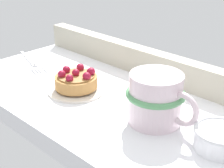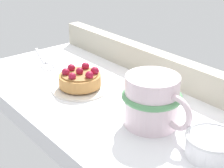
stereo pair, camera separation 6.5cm
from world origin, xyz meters
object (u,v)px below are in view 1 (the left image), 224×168
Objects in this scene: raspberry_tart at (76,80)px; dessert_fork at (31,61)px; dessert_plate at (77,89)px; sugar_bowl at (219,139)px; coffee_mug at (156,98)px.

raspberry_tart is 21.45cm from dessert_fork.
raspberry_tart reaches higher than dessert_plate.
coffee_mug is at bearing -178.14° from sugar_bowl.
coffee_mug is 1.65× the size of sugar_bowl.
raspberry_tart is at bearing -6.98° from dessert_fork.
raspberry_tart reaches higher than dessert_fork.
coffee_mug is 41.15cm from dessert_fork.
coffee_mug reaches higher than raspberry_tart.
dessert_plate is at bearing -7.05° from dessert_fork.
coffee_mug is 12.39cm from sugar_bowl.
coffee_mug is at bearing 4.21° from raspberry_tart.
raspberry_tart is at bearing -175.79° from coffee_mug.
dessert_plate reaches higher than dessert_fork.
coffee_mug reaches higher than dessert_fork.
sugar_bowl is at bearing -0.81° from dessert_fork.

